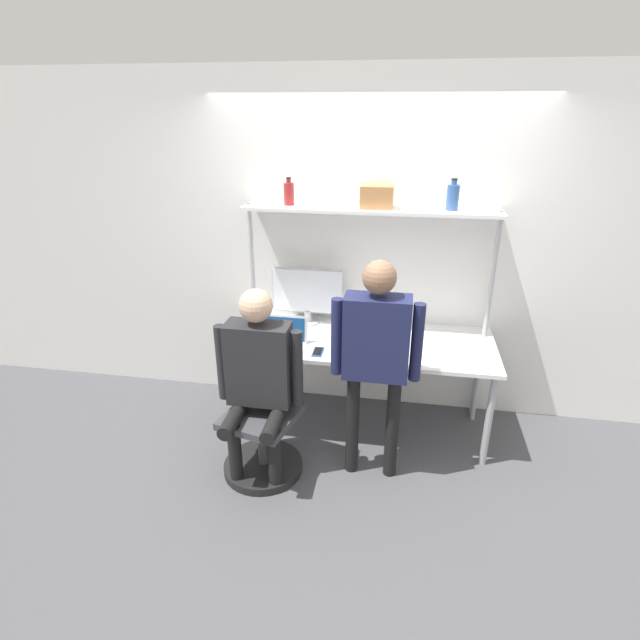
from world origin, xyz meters
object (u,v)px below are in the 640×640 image
Objects in this scene: person_seated at (258,371)px; bottle_red at (289,193)px; office_chair at (265,433)px; bottle_blue at (453,197)px; laptop at (284,337)px; cell_phone at (318,352)px; monitor at (308,293)px; person_standing at (376,347)px; storage_box at (377,196)px.

person_seated is 1.36m from bottle_red.
person_seated is 6.77× the size of bottle_red.
bottle_blue is at bearing 36.12° from office_chair.
cell_phone is at bearing -18.43° from laptop.
bottle_blue reaches higher than cell_phone.
office_chair is 4.58× the size of bottle_red.
monitor is 0.37× the size of person_standing.
bottle_blue is at bearing 29.55° from cell_phone.
laptop is 2.30× the size of cell_phone.
laptop is (-0.10, -0.44, -0.19)m from monitor.
bottle_red is (-0.74, 0.79, 0.82)m from person_standing.
person_standing is at bearing -47.11° from bottle_red.
laptop is 1.57× the size of bottle_blue.
monitor is at bearing 81.41° from office_chair.
monitor is 0.99m from person_seated.
cell_phone is 0.57m from person_standing.
bottle_red is (-0.03, 0.41, 0.99)m from laptop.
bottle_blue is (1.06, -0.03, 0.80)m from monitor.
person_seated reaches higher than monitor.
person_standing is (0.71, -0.39, 0.17)m from laptop.
bottle_red reaches higher than office_chair.
storage_box reaches higher than monitor.
laptop is 1.23m from storage_box.
storage_box reaches higher than cell_phone.
laptop is 0.22× the size of person_standing.
cell_phone is 0.11× the size of person_seated.
cell_phone is (0.18, -0.53, -0.25)m from monitor.
cell_phone is 0.68× the size of bottle_blue.
bottle_blue reaches higher than laptop.
person_standing is 7.75× the size of bottle_red.
laptop is 1.49× the size of storage_box.
bottle_red reaches higher than person_standing.
office_chair is 1.88m from storage_box.
storage_box is (0.35, 0.50, 1.04)m from cell_phone.
storage_box is (0.62, 0.41, 0.98)m from laptop.
monitor is 1.17m from office_chair.
person_seated is 1.51m from storage_box.
bottle_blue is 1.09× the size of bottle_red.
bottle_red is 0.87× the size of storage_box.
bottle_red reaches higher than monitor.
storage_box is at bearing -3.78° from monitor.
office_chair is 0.59× the size of person_standing.
storage_box is (0.67, 0.92, 1.00)m from person_seated.
storage_box reaches higher than person_standing.
bottle_red is (0.01, 0.87, 1.53)m from office_chair.
office_chair is 3.98× the size of storage_box.
person_seated is (-0.05, -0.51, -0.02)m from laptop.
bottle_red is at bearing -180.00° from bottle_blue.
office_chair is at bearing -94.97° from laptop.
bottle_red is at bearing -164.69° from monitor.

